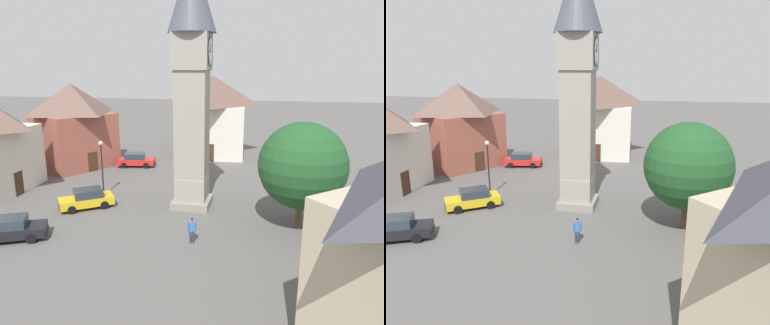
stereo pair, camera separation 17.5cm
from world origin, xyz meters
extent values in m
plane|color=#565451|center=(0.00, 0.00, 0.00)|extent=(200.00, 200.00, 0.00)
cube|color=gray|center=(0.00, 0.00, 0.30)|extent=(2.93, 2.93, 0.60)
cube|color=gray|center=(0.00, 0.00, 5.58)|extent=(2.35, 2.35, 9.97)
cube|color=gray|center=(0.00, 0.00, 11.86)|extent=(2.63, 2.63, 2.58)
cylinder|color=white|center=(0.00, 1.34, 11.86)|extent=(1.97, 0.04, 1.97)
torus|color=black|center=(0.00, 1.35, 11.86)|extent=(2.03, 0.06, 2.03)
cube|color=black|center=(0.00, 1.38, 12.07)|extent=(0.05, 0.02, 0.55)
cube|color=black|center=(0.30, 1.38, 11.86)|extent=(0.75, 0.02, 0.04)
cylinder|color=white|center=(0.00, -1.34, 11.86)|extent=(1.97, 0.04, 1.97)
torus|color=black|center=(0.00, -1.35, 11.86)|extent=(2.03, 0.06, 2.03)
cube|color=black|center=(8.25, -10.04, 0.59)|extent=(3.26, 4.43, 0.64)
cube|color=#28333D|center=(8.31, -10.18, 1.21)|extent=(2.30, 2.56, 0.64)
cylinder|color=black|center=(7.01, -9.26, 0.32)|extent=(0.47, 0.67, 0.64)
cylinder|color=black|center=(8.46, -8.59, 0.32)|extent=(0.47, 0.67, 0.64)
cube|color=black|center=(7.40, -8.21, 0.37)|extent=(1.56, 0.81, 0.16)
cube|color=red|center=(-10.52, -8.58, 0.59)|extent=(2.37, 4.33, 0.64)
cube|color=#28333D|center=(-10.49, -8.72, 1.21)|extent=(1.89, 2.33, 0.64)
cylinder|color=black|center=(-11.52, -7.50, 0.32)|extent=(0.33, 0.67, 0.64)
cylinder|color=black|center=(-9.94, -7.23, 0.32)|extent=(0.33, 0.67, 0.64)
cylinder|color=black|center=(-11.10, -9.93, 0.32)|extent=(0.33, 0.67, 0.64)
cylinder|color=black|center=(-9.52, -9.65, 0.32)|extent=(0.33, 0.67, 0.64)
cube|color=black|center=(-10.86, -6.59, 0.37)|extent=(1.66, 0.40, 0.16)
cube|color=gold|center=(2.19, -8.03, 0.59)|extent=(3.81, 4.31, 0.64)
cube|color=#28333D|center=(2.10, -7.91, 1.21)|extent=(2.50, 2.62, 0.64)
cylinder|color=black|center=(3.56, -8.54, 0.32)|extent=(0.56, 0.65, 0.64)
cylinder|color=black|center=(2.28, -9.50, 0.32)|extent=(0.56, 0.65, 0.64)
cylinder|color=black|center=(2.10, -6.57, 0.32)|extent=(0.56, 0.65, 0.64)
cylinder|color=black|center=(0.81, -7.52, 0.32)|extent=(0.56, 0.65, 0.64)
cube|color=black|center=(3.39, -9.66, 0.37)|extent=(1.41, 1.09, 0.16)
cube|color=silver|center=(-10.02, 9.61, 0.59)|extent=(4.36, 2.51, 0.64)
cube|color=#28333D|center=(-10.17, 9.58, 1.21)|extent=(2.38, 1.96, 0.64)
cylinder|color=black|center=(-8.98, 10.65, 0.32)|extent=(0.67, 0.35, 0.64)
cylinder|color=black|center=(-8.65, 9.08, 0.32)|extent=(0.67, 0.35, 0.64)
cylinder|color=black|center=(-11.39, 10.14, 0.32)|extent=(0.67, 0.35, 0.64)
cylinder|color=black|center=(-11.06, 8.58, 0.32)|extent=(0.67, 0.35, 0.64)
cube|color=black|center=(-8.04, 10.03, 0.37)|extent=(0.46, 1.66, 0.16)
cylinder|color=#2D3351|center=(6.38, 1.23, 0.41)|extent=(0.13, 0.13, 0.82)
cylinder|color=#2D3351|center=(6.32, 1.39, 0.41)|extent=(0.13, 0.13, 0.82)
cube|color=#386BB7|center=(6.35, 1.31, 1.12)|extent=(0.33, 0.41, 0.60)
cylinder|color=#386BB7|center=(6.43, 1.09, 1.07)|extent=(0.09, 0.09, 0.60)
cylinder|color=#386BB7|center=(6.27, 1.53, 1.07)|extent=(0.09, 0.09, 0.60)
sphere|color=beige|center=(6.35, 1.31, 1.57)|extent=(0.22, 0.22, 0.22)
sphere|color=black|center=(6.36, 1.31, 1.59)|extent=(0.20, 0.20, 0.20)
cylinder|color=brown|center=(2.63, 8.01, 1.20)|extent=(0.44, 0.44, 2.40)
sphere|color=#1E4C23|center=(2.63, 8.01, 4.44)|extent=(5.84, 5.84, 5.84)
cube|color=silver|center=(-18.34, -1.16, 3.14)|extent=(8.36, 8.35, 6.29)
pyramid|color=brown|center=(-18.34, -1.16, 8.06)|extent=(8.78, 8.76, 3.54)
cube|color=#422819|center=(-14.39, -0.91, 1.05)|extent=(0.15, 1.10, 2.10)
cube|color=#422819|center=(0.60, -15.15, 1.05)|extent=(1.10, 0.12, 2.10)
cube|color=#422819|center=(11.58, 10.43, 1.05)|extent=(0.80, 0.87, 2.10)
cube|color=#995142|center=(-9.61, -15.44, 2.95)|extent=(9.88, 9.88, 5.90)
pyramid|color=brown|center=(-9.61, -15.44, 7.51)|extent=(10.38, 10.37, 3.23)
cube|color=#422819|center=(-7.71, -12.38, 1.05)|extent=(0.98, 0.65, 2.10)
cylinder|color=black|center=(-0.79, -7.97, 2.22)|extent=(0.12, 0.12, 4.45)
sphere|color=beige|center=(-0.79, -7.97, 4.63)|extent=(0.36, 0.36, 0.36)
camera|label=1|loc=(26.90, 5.58, 10.70)|focal=34.09mm
camera|label=2|loc=(26.87, 5.75, 10.70)|focal=34.09mm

